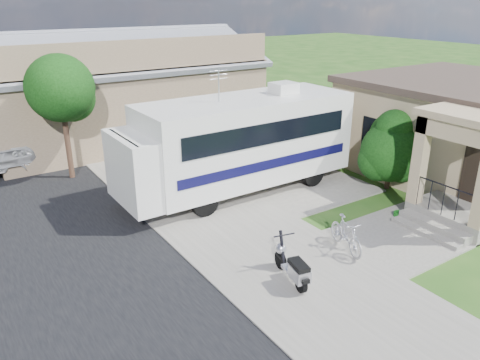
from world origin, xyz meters
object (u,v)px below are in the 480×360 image
motorhome (238,141)px  bicycle (346,236)px  shrub (391,148)px  garden_hose (399,215)px  scooter (293,267)px

motorhome → bicycle: size_ratio=5.33×
shrub → garden_hose: size_ratio=8.18×
scooter → garden_hose: scooter is taller
motorhome → garden_hose: 5.71m
garden_hose → bicycle: bearing=-169.0°
motorhome → shrub: (4.60, -2.68, -0.36)m
motorhome → scooter: size_ratio=5.36×
scooter → garden_hose: size_ratio=4.45×
motorhome → bicycle: (0.02, -5.14, -1.35)m
scooter → shrub: bearing=35.7°
motorhome → bicycle: 5.32m
motorhome → scooter: 6.06m
scooter → garden_hose: bearing=23.4°
shrub → bicycle: bearing=-151.8°
shrub → scooter: size_ratio=1.84×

